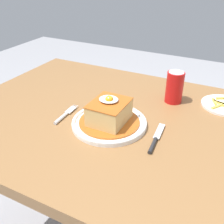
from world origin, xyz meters
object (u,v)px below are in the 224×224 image
side_plate_fries (224,105)px  soda_can (175,87)px  main_plate (109,123)px  fork (64,115)px  knife (155,141)px

side_plate_fries → soda_can: bearing=-164.9°
soda_can → main_plate: bearing=-118.6°
fork → main_plate: bearing=8.8°
fork → knife: bearing=-0.2°
main_plate → side_plate_fries: (0.33, 0.32, -0.00)m
main_plate → soda_can: (0.14, 0.27, 0.05)m
fork → soda_can: soda_can is taller
knife → soda_can: soda_can is taller
main_plate → side_plate_fries: size_ratio=1.50×
soda_can → side_plate_fries: soda_can is taller
knife → side_plate_fries: side_plate_fries is taller
main_plate → knife: main_plate is taller
knife → soda_can: 0.30m
main_plate → knife: 0.17m
knife → side_plate_fries: (0.16, 0.34, -0.00)m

